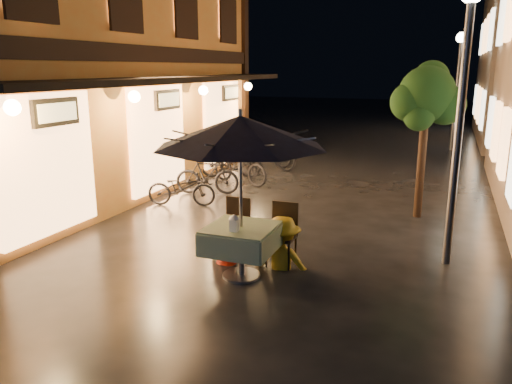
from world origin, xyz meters
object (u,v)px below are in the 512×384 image
at_px(streetlamp_near, 464,74).
at_px(bicycle_0, 181,188).
at_px(patio_umbrella, 240,132).
at_px(person_orange, 228,217).
at_px(cafe_table, 241,239).
at_px(table_lantern, 234,222).
at_px(person_yellow, 283,218).

bearing_deg(streetlamp_near, bicycle_0, 165.02).
relative_size(patio_umbrella, person_orange, 1.70).
height_order(streetlamp_near, cafe_table, streetlamp_near).
height_order(cafe_table, table_lantern, table_lantern).
distance_m(streetlamp_near, person_orange, 4.09).
distance_m(cafe_table, person_orange, 0.71).
bearing_deg(person_yellow, person_orange, -4.00).
relative_size(streetlamp_near, person_yellow, 2.70).
xyz_separation_m(patio_umbrella, table_lantern, (0.00, -0.24, -1.23)).
height_order(cafe_table, patio_umbrella, patio_umbrella).
relative_size(table_lantern, person_orange, 0.17).
height_order(streetlamp_near, table_lantern, streetlamp_near).
xyz_separation_m(table_lantern, person_orange, (-0.45, 0.78, -0.19)).
bearing_deg(cafe_table, patio_umbrella, -90.00).
distance_m(patio_umbrella, person_yellow, 1.55).
bearing_deg(person_orange, table_lantern, 133.68).
height_order(cafe_table, person_orange, person_orange).
xyz_separation_m(streetlamp_near, person_orange, (-3.27, -1.11, -2.19)).
bearing_deg(streetlamp_near, person_yellow, -156.07).
xyz_separation_m(streetlamp_near, person_yellow, (-2.38, -1.06, -2.14)).
distance_m(table_lantern, bicycle_0, 4.40).
height_order(streetlamp_near, person_yellow, streetlamp_near).
distance_m(streetlamp_near, patio_umbrella, 3.35).
distance_m(cafe_table, patio_umbrella, 1.56).
bearing_deg(person_yellow, bicycle_0, -46.11).
relative_size(person_orange, person_yellow, 0.93).
relative_size(table_lantern, bicycle_0, 0.16).
relative_size(streetlamp_near, person_orange, 2.92).
distance_m(streetlamp_near, cafe_table, 4.01).
bearing_deg(bicycle_0, cafe_table, -154.49).
relative_size(table_lantern, person_yellow, 0.16).
relative_size(cafe_table, person_yellow, 0.63).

